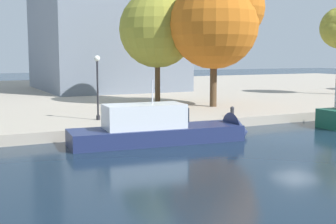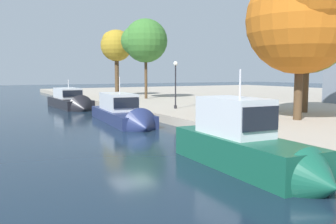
# 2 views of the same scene
# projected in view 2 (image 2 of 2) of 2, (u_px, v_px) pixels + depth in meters

# --- Properties ---
(ground_plane) EXTENTS (220.00, 220.00, 0.00)m
(ground_plane) POSITION_uv_depth(u_px,v_px,m) (133.00, 141.00, 21.35)
(ground_plane) COLOR #142333
(motor_yacht_0) EXTENTS (10.28, 3.12, 4.28)m
(motor_yacht_0) POSITION_uv_depth(u_px,v_px,m) (71.00, 103.00, 41.41)
(motor_yacht_0) COLOR black
(motor_yacht_0) RESTS_ON ground_plane
(motor_yacht_1) EXTENTS (11.17, 3.63, 4.59)m
(motor_yacht_1) POSITION_uv_depth(u_px,v_px,m) (123.00, 115.00, 29.04)
(motor_yacht_1) COLOR navy
(motor_yacht_1) RESTS_ON ground_plane
(motor_yacht_2) EXTENTS (8.47, 2.60, 4.71)m
(motor_yacht_2) POSITION_uv_depth(u_px,v_px,m) (248.00, 150.00, 14.80)
(motor_yacht_2) COLOR #14513D
(motor_yacht_2) RESTS_ON ground_plane
(mooring_bollard_0) EXTENTS (0.29, 0.29, 0.73)m
(mooring_bollard_0) POSITION_uv_depth(u_px,v_px,m) (208.00, 116.00, 24.64)
(mooring_bollard_0) COLOR #2D2D33
(mooring_bollard_0) RESTS_ON dock_promenade
(lamp_post) EXTENTS (0.40, 0.40, 4.31)m
(lamp_post) POSITION_uv_depth(u_px,v_px,m) (176.00, 80.00, 33.54)
(lamp_post) COLOR black
(lamp_post) RESTS_ON dock_promenade
(tree_0) EXTENTS (7.90, 7.80, 10.73)m
(tree_0) POSITION_uv_depth(u_px,v_px,m) (309.00, 16.00, 24.60)
(tree_0) COLOR #4C3823
(tree_0) RESTS_ON dock_promenade
(tree_1) EXTENTS (6.79, 7.17, 9.98)m
(tree_1) POSITION_uv_depth(u_px,v_px,m) (314.00, 28.00, 29.80)
(tree_1) COLOR #4C3823
(tree_1) RESTS_ON dock_promenade
(tree_3) EXTENTS (4.43, 4.43, 9.34)m
(tree_3) POSITION_uv_depth(u_px,v_px,m) (115.00, 45.00, 51.67)
(tree_3) COLOR #4C3823
(tree_3) RESTS_ON dock_promenade
(tree_4) EXTENTS (5.48, 5.76, 10.05)m
(tree_4) POSITION_uv_depth(u_px,v_px,m) (144.00, 41.00, 46.15)
(tree_4) COLOR #4C3823
(tree_4) RESTS_ON dock_promenade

